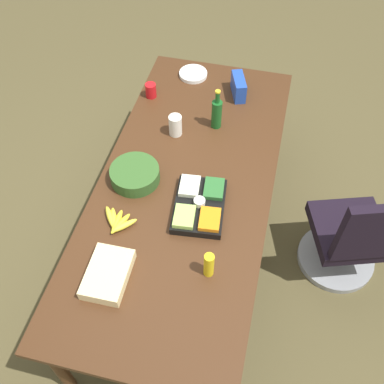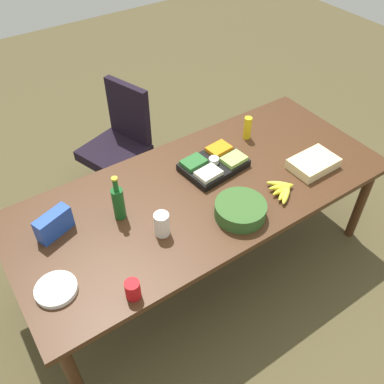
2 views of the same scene
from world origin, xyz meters
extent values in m
plane|color=brown|center=(0.00, 0.00, 0.00)|extent=(10.00, 10.00, 0.00)
cube|color=#432714|center=(0.00, 0.00, 0.74)|extent=(2.52, 1.10, 0.04)
cylinder|color=#432714|center=(1.17, -0.46, 0.36)|extent=(0.07, 0.07, 0.72)
cylinder|color=#432714|center=(-1.17, 0.46, 0.36)|extent=(0.07, 0.07, 0.72)
cylinder|color=#432714|center=(1.17, 0.46, 0.36)|extent=(0.07, 0.07, 0.72)
cylinder|color=gray|center=(0.13, -1.11, 0.03)|extent=(0.56, 0.56, 0.05)
cylinder|color=gray|center=(0.13, -1.11, 0.22)|extent=(0.06, 0.06, 0.35)
cube|color=black|center=(0.13, -1.11, 0.40)|extent=(0.61, 0.61, 0.09)
cube|color=black|center=(-0.08, -1.18, 0.70)|extent=(0.19, 0.43, 0.51)
cylinder|color=red|center=(0.75, 0.46, 0.82)|extent=(0.09, 0.09, 0.11)
cylinder|color=yellow|center=(-0.60, -0.28, 0.85)|extent=(0.06, 0.06, 0.17)
cube|color=#2147AE|center=(0.92, -0.17, 0.84)|extent=(0.23, 0.15, 0.15)
cylinder|color=#17531F|center=(0.55, -0.08, 0.87)|extent=(0.07, 0.07, 0.22)
cylinder|color=#17531F|center=(0.55, -0.08, 1.02)|extent=(0.03, 0.03, 0.08)
cylinder|color=gold|center=(0.55, -0.08, 1.07)|extent=(0.04, 0.04, 0.01)
cube|color=black|center=(-0.19, -0.13, 0.79)|extent=(0.45, 0.34, 0.05)
cube|color=orange|center=(-0.29, -0.22, 0.83)|extent=(0.17, 0.14, 0.03)
cube|color=#2B652E|center=(-0.06, -0.19, 0.83)|extent=(0.17, 0.14, 0.03)
cube|color=#A5CF60|center=(-0.31, -0.07, 0.83)|extent=(0.17, 0.14, 0.03)
cube|color=beige|center=(-0.08, -0.04, 0.83)|extent=(0.17, 0.14, 0.03)
cylinder|color=white|center=(-0.19, -0.13, 0.83)|extent=(0.08, 0.08, 0.04)
cube|color=beige|center=(-0.76, 0.25, 0.80)|extent=(0.32, 0.23, 0.07)
cylinder|color=white|center=(1.07, 0.21, 0.78)|extent=(0.26, 0.26, 0.03)
cylinder|color=white|center=(0.41, 0.18, 0.84)|extent=(0.09, 0.09, 0.15)
cylinder|color=#325A25|center=(-0.05, 0.32, 0.81)|extent=(0.35, 0.35, 0.09)
ellipsoid|color=yellow|center=(-0.43, 0.27, 0.79)|extent=(0.15, 0.15, 0.04)
ellipsoid|color=yellow|center=(-0.42, 0.29, 0.79)|extent=(0.17, 0.09, 0.04)
ellipsoid|color=yellow|center=(-0.41, 0.32, 0.79)|extent=(0.17, 0.04, 0.04)
ellipsoid|color=yellow|center=(-0.40, 0.34, 0.79)|extent=(0.17, 0.10, 0.04)
ellipsoid|color=yellow|center=(-0.39, 0.37, 0.79)|extent=(0.16, 0.13, 0.04)
camera|label=1|loc=(-1.78, -0.47, 2.98)|focal=42.28mm
camera|label=2|loc=(1.18, 1.62, 2.63)|focal=39.28mm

